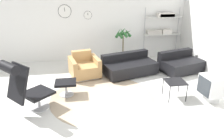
{
  "coord_description": "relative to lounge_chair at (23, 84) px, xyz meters",
  "views": [
    {
      "loc": [
        -0.48,
        -4.75,
        2.62
      ],
      "look_at": [
        0.3,
        0.36,
        0.55
      ],
      "focal_mm": 35.0,
      "sensor_mm": 36.0,
      "label": 1
    }
  ],
  "objects": [
    {
      "name": "shelf_unit",
      "position": [
        4.15,
        3.22,
        0.53
      ],
      "size": [
        1.33,
        0.28,
        1.82
      ],
      "color": "#BCBCC1",
      "rests_on": "ground_plane"
    },
    {
      "name": "side_table",
      "position": [
        3.38,
        0.18,
        -0.31
      ],
      "size": [
        0.46,
        0.46,
        0.45
      ],
      "color": "black",
      "rests_on": "ground_plane"
    },
    {
      "name": "wall_back",
      "position": [
        1.66,
        3.45,
        0.69
      ],
      "size": [
        12.0,
        0.09,
        2.8
      ],
      "color": "white",
      "rests_on": "ground_plane"
    },
    {
      "name": "armchair_red",
      "position": [
        1.28,
        1.86,
        -0.43
      ],
      "size": [
        0.97,
        0.98,
        0.73
      ],
      "rotation": [
        0.0,
        0.0,
        3.36
      ],
      "color": "silver",
      "rests_on": "ground_plane"
    },
    {
      "name": "round_rug",
      "position": [
        1.66,
        0.46,
        -0.71
      ],
      "size": [
        2.55,
        2.55,
        0.01
      ],
      "color": "tan",
      "rests_on": "ground_plane"
    },
    {
      "name": "couch_low",
      "position": [
        2.65,
        1.84,
        -0.47
      ],
      "size": [
        1.74,
        1.25,
        0.61
      ],
      "rotation": [
        0.0,
        0.0,
        3.42
      ],
      "color": "black",
      "rests_on": "ground_plane"
    },
    {
      "name": "crt_television",
      "position": [
        4.21,
        -0.06,
        -0.36
      ],
      "size": [
        0.55,
        0.55,
        0.63
      ],
      "rotation": [
        0.0,
        0.0,
        1.66
      ],
      "color": "#B7B7B7",
      "rests_on": "ground_plane"
    },
    {
      "name": "ottoman",
      "position": [
        0.79,
        0.74,
        -0.43
      ],
      "size": [
        0.52,
        0.44,
        0.37
      ],
      "color": "#BCBCC1",
      "rests_on": "ground_plane"
    },
    {
      "name": "ground_plane",
      "position": [
        1.66,
        0.5,
        -0.71
      ],
      "size": [
        12.0,
        12.0,
        0.0
      ],
      "primitive_type": "plane",
      "color": "silver"
    },
    {
      "name": "potted_plant",
      "position": [
        2.66,
        2.87,
        -0.06
      ],
      "size": [
        0.61,
        0.61,
        1.26
      ],
      "color": "silver",
      "rests_on": "ground_plane"
    },
    {
      "name": "lounge_chair",
      "position": [
        0.0,
        0.0,
        0.0
      ],
      "size": [
        1.03,
        1.01,
        1.23
      ],
      "rotation": [
        0.0,
        0.0,
        -0.82
      ],
      "color": "#BCBCC1",
      "rests_on": "ground_plane"
    },
    {
      "name": "couch_second",
      "position": [
        4.29,
        1.8,
        -0.47
      ],
      "size": [
        1.44,
        1.16,
        0.61
      ],
      "rotation": [
        0.0,
        0.0,
        3.42
      ],
      "color": "black",
      "rests_on": "ground_plane"
    }
  ]
}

